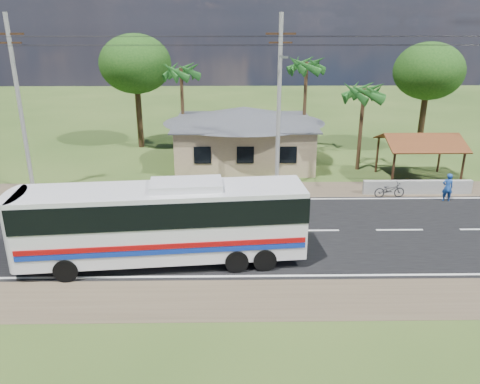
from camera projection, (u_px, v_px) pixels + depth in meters
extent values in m
plane|color=#2A4518|center=(231.00, 231.00, 24.79)|extent=(120.00, 120.00, 0.00)
cube|color=black|center=(231.00, 231.00, 24.79)|extent=(120.00, 10.00, 0.02)
cube|color=brown|center=(231.00, 190.00, 30.90)|extent=(120.00, 3.00, 0.01)
cube|color=brown|center=(231.00, 300.00, 18.69)|extent=(120.00, 3.00, 0.01)
cube|color=silver|center=(231.00, 199.00, 29.20)|extent=(120.00, 0.15, 0.01)
cube|color=silver|center=(231.00, 276.00, 20.37)|extent=(120.00, 0.15, 0.01)
cube|color=silver|center=(231.00, 231.00, 24.79)|extent=(120.00, 0.15, 0.01)
cube|color=tan|center=(244.00, 142.00, 36.47)|extent=(10.00, 8.00, 3.20)
cube|color=#4C4F54|center=(244.00, 122.00, 35.91)|extent=(10.60, 8.60, 0.10)
pyramid|color=#4C4F54|center=(244.00, 107.00, 35.52)|extent=(12.40, 10.00, 1.20)
cube|color=black|center=(202.00, 155.00, 32.62)|extent=(1.20, 0.08, 1.20)
cube|color=black|center=(245.00, 155.00, 32.66)|extent=(1.20, 0.08, 1.20)
cube|color=black|center=(288.00, 155.00, 32.71)|extent=(1.20, 0.08, 1.20)
cylinder|color=#382114|center=(393.00, 170.00, 30.80)|extent=(0.16, 0.16, 2.60)
cylinder|color=#382114|center=(377.00, 155.00, 34.18)|extent=(0.16, 0.16, 2.60)
cylinder|color=#382114|center=(462.00, 169.00, 30.87)|extent=(0.16, 0.16, 2.60)
cylinder|color=#382114|center=(440.00, 155.00, 34.25)|extent=(0.16, 0.16, 2.60)
cube|color=brown|center=(427.00, 143.00, 30.95)|extent=(5.20, 2.28, 0.90)
cube|color=brown|center=(415.00, 136.00, 33.01)|extent=(5.20, 2.28, 0.90)
cube|color=#382114|center=(421.00, 134.00, 31.86)|extent=(5.20, 0.12, 0.12)
cube|color=#9E9E99|center=(417.00, 187.00, 30.08)|extent=(7.00, 0.30, 0.90)
cylinder|color=#9E9E99|center=(20.00, 107.00, 28.83)|extent=(0.26, 0.26, 11.00)
cube|color=#382114|center=(8.00, 34.00, 27.35)|extent=(1.80, 0.12, 0.12)
cube|color=#382114|center=(10.00, 43.00, 27.53)|extent=(1.40, 0.10, 0.10)
cylinder|color=#9E9E99|center=(279.00, 107.00, 29.06)|extent=(0.26, 0.26, 11.00)
cube|color=#382114|center=(281.00, 34.00, 27.59)|extent=(1.80, 0.12, 0.12)
cube|color=#382114|center=(281.00, 43.00, 27.76)|extent=(1.40, 0.10, 0.10)
cylinder|color=gray|center=(282.00, 56.00, 27.06)|extent=(0.08, 2.00, 0.08)
cube|color=gray|center=(284.00, 57.00, 26.12)|extent=(0.50, 0.18, 0.12)
cylinder|color=black|center=(145.00, 37.00, 27.54)|extent=(16.00, 0.02, 0.02)
cylinder|color=black|center=(407.00, 37.00, 27.77)|extent=(15.00, 0.02, 0.02)
cylinder|color=#47301E|center=(361.00, 130.00, 34.24)|extent=(0.28, 0.28, 6.00)
cylinder|color=#47301E|center=(304.00, 109.00, 38.16)|extent=(0.28, 0.28, 7.50)
cylinder|color=#47301E|center=(183.00, 111.00, 38.57)|extent=(0.28, 0.28, 7.00)
cylinder|color=#47301E|center=(139.00, 114.00, 40.57)|extent=(0.50, 0.50, 5.95)
ellipsoid|color=#163D10|center=(136.00, 64.00, 39.14)|extent=(6.00, 6.00, 4.92)
cylinder|color=#47301E|center=(422.00, 119.00, 39.10)|extent=(0.50, 0.50, 5.60)
ellipsoid|color=#163D10|center=(429.00, 71.00, 37.76)|extent=(5.60, 5.60, 4.59)
cube|color=silver|center=(164.00, 222.00, 20.92)|extent=(12.71, 3.76, 3.13)
cube|color=black|center=(163.00, 206.00, 20.65)|extent=(12.77, 3.83, 1.15)
cube|color=black|center=(17.00, 219.00, 20.14)|extent=(0.35, 2.40, 1.88)
cube|color=#96090A|center=(164.00, 247.00, 19.88)|extent=(12.27, 1.18, 0.23)
cube|color=navy|center=(164.00, 252.00, 19.97)|extent=(12.27, 1.18, 0.23)
cube|color=silver|center=(186.00, 185.00, 20.44)|extent=(3.27, 1.95, 0.31)
cylinder|color=black|center=(66.00, 270.00, 19.89)|extent=(1.07, 0.46, 1.04)
cylinder|color=black|center=(78.00, 245.00, 22.14)|extent=(1.07, 0.46, 1.04)
cylinder|color=black|center=(237.00, 261.00, 20.64)|extent=(1.07, 0.46, 1.04)
cylinder|color=black|center=(232.00, 238.00, 22.88)|extent=(1.07, 0.46, 1.04)
cylinder|color=black|center=(265.00, 259.00, 20.77)|extent=(1.07, 0.46, 1.04)
cylinder|color=black|center=(257.00, 236.00, 23.01)|extent=(1.07, 0.46, 1.04)
imported|color=black|center=(390.00, 190.00, 29.41)|extent=(1.96, 0.78, 1.01)
imported|color=#1C489B|center=(448.00, 187.00, 28.69)|extent=(0.70, 0.49, 1.80)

